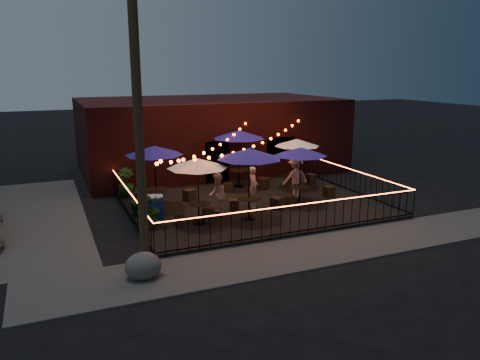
# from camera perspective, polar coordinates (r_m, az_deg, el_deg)

# --- Properties ---
(ground) EXTENTS (110.00, 110.00, 0.00)m
(ground) POSITION_cam_1_polar(r_m,az_deg,el_deg) (17.92, 3.97, -4.95)
(ground) COLOR black
(ground) RESTS_ON ground
(patio) EXTENTS (10.00, 8.00, 0.15)m
(patio) POSITION_cam_1_polar(r_m,az_deg,el_deg) (19.62, 1.33, -3.06)
(patio) COLOR black
(patio) RESTS_ON ground
(sidewalk) EXTENTS (18.00, 2.50, 0.05)m
(sidewalk) POSITION_cam_1_polar(r_m,az_deg,el_deg) (15.27, 9.57, -8.36)
(sidewalk) COLOR #3F3D3A
(sidewalk) RESTS_ON ground
(brick_building) EXTENTS (14.00, 8.00, 4.00)m
(brick_building) POSITION_cam_1_polar(r_m,az_deg,el_deg) (26.86, -3.77, 5.62)
(brick_building) COLOR #3C1110
(brick_building) RESTS_ON ground
(utility_pole) EXTENTS (0.26, 0.26, 8.00)m
(utility_pole) POSITION_cam_1_polar(r_m,az_deg,el_deg) (12.85, -12.24, 5.77)
(utility_pole) COLOR #3A2417
(utility_pole) RESTS_ON ground
(fence_front) EXTENTS (10.00, 0.04, 1.04)m
(fence_front) POSITION_cam_1_polar(r_m,az_deg,el_deg) (16.05, 7.26, -4.75)
(fence_front) COLOR black
(fence_front) RESTS_ON patio
(fence_left) EXTENTS (0.04, 8.00, 1.04)m
(fence_left) POSITION_cam_1_polar(r_m,az_deg,el_deg) (18.05, -13.30, -2.95)
(fence_left) COLOR black
(fence_left) RESTS_ON patio
(fence_right) EXTENTS (0.04, 8.00, 1.04)m
(fence_right) POSITION_cam_1_polar(r_m,az_deg,el_deg) (21.95, 13.31, -0.04)
(fence_right) COLOR black
(fence_right) RESTS_ON patio
(festoon_lights) EXTENTS (10.02, 8.72, 1.32)m
(festoon_lights) POSITION_cam_1_polar(r_m,az_deg,el_deg) (18.41, -1.11, 3.66)
(festoon_lights) COLOR #F82C00
(festoon_lights) RESTS_ON ground
(cafe_table_0) EXTENTS (2.71, 2.71, 2.41)m
(cafe_table_0) POSITION_cam_1_polar(r_m,az_deg,el_deg) (16.61, -5.18, 1.94)
(cafe_table_0) COLOR black
(cafe_table_0) RESTS_ON patio
(cafe_table_1) EXTENTS (3.06, 3.06, 2.54)m
(cafe_table_1) POSITION_cam_1_polar(r_m,az_deg,el_deg) (18.73, -10.41, 3.46)
(cafe_table_1) COLOR black
(cafe_table_1) RESTS_ON patio
(cafe_table_2) EXTENTS (2.66, 2.66, 2.68)m
(cafe_table_2) POSITION_cam_1_polar(r_m,az_deg,el_deg) (17.00, 1.13, 3.12)
(cafe_table_2) COLOR black
(cafe_table_2) RESTS_ON patio
(cafe_table_3) EXTENTS (2.62, 2.62, 2.71)m
(cafe_table_3) POSITION_cam_1_polar(r_m,az_deg,el_deg) (21.84, -0.14, 5.49)
(cafe_table_3) COLOR black
(cafe_table_3) RESTS_ON patio
(cafe_table_4) EXTENTS (2.62, 2.62, 2.39)m
(cafe_table_4) POSITION_cam_1_polar(r_m,az_deg,el_deg) (19.17, 7.41, 3.37)
(cafe_table_4) COLOR black
(cafe_table_4) RESTS_ON patio
(cafe_table_5) EXTENTS (2.64, 2.64, 2.31)m
(cafe_table_5) POSITION_cam_1_polar(r_m,az_deg,el_deg) (21.91, 6.95, 4.46)
(cafe_table_5) COLOR black
(cafe_table_5) RESTS_ON patio
(bistro_chair_0) EXTENTS (0.43, 0.43, 0.40)m
(bistro_chair_0) POSITION_cam_1_polar(r_m,az_deg,el_deg) (17.16, -7.41, -4.65)
(bistro_chair_0) COLOR black
(bistro_chair_0) RESTS_ON patio
(bistro_chair_1) EXTENTS (0.43, 0.43, 0.47)m
(bistro_chair_1) POSITION_cam_1_polar(r_m,az_deg,el_deg) (17.37, -3.85, -4.23)
(bistro_chair_1) COLOR black
(bistro_chair_1) RESTS_ON patio
(bistro_chair_2) EXTENTS (0.44, 0.44, 0.45)m
(bistro_chair_2) POSITION_cam_1_polar(r_m,az_deg,el_deg) (19.86, -11.28, -2.22)
(bistro_chair_2) COLOR black
(bistro_chair_2) RESTS_ON patio
(bistro_chair_3) EXTENTS (0.55, 0.55, 0.49)m
(bistro_chair_3) POSITION_cam_1_polar(r_m,az_deg,el_deg) (19.97, -6.21, -1.88)
(bistro_chair_3) COLOR black
(bistro_chair_3) RESTS_ON patio
(bistro_chair_4) EXTENTS (0.48, 0.48, 0.43)m
(bistro_chair_4) POSITION_cam_1_polar(r_m,az_deg,el_deg) (18.60, -0.70, -3.04)
(bistro_chair_4) COLOR black
(bistro_chair_4) RESTS_ON patio
(bistro_chair_5) EXTENTS (0.51, 0.51, 0.48)m
(bistro_chair_5) POSITION_cam_1_polar(r_m,az_deg,el_deg) (18.79, 4.53, -2.84)
(bistro_chair_5) COLOR black
(bistro_chair_5) RESTS_ON patio
(bistro_chair_6) EXTENTS (0.42, 0.42, 0.40)m
(bistro_chair_6) POSITION_cam_1_polar(r_m,az_deg,el_deg) (21.37, -1.44, -0.90)
(bistro_chair_6) COLOR black
(bistro_chair_6) RESTS_ON patio
(bistro_chair_7) EXTENTS (0.54, 0.54, 0.51)m
(bistro_chair_7) POSITION_cam_1_polar(r_m,az_deg,el_deg) (21.91, 2.83, -0.40)
(bistro_chair_7) COLOR black
(bistro_chair_7) RESTS_ON patio
(bistro_chair_8) EXTENTS (0.43, 0.43, 0.41)m
(bistro_chair_8) POSITION_cam_1_polar(r_m,az_deg,el_deg) (19.31, 6.17, -2.54)
(bistro_chair_8) COLOR black
(bistro_chair_8) RESTS_ON patio
(bistro_chair_9) EXTENTS (0.41, 0.41, 0.47)m
(bistro_chair_9) POSITION_cam_1_polar(r_m,az_deg,el_deg) (20.87, 10.79, -1.40)
(bistro_chair_9) COLOR black
(bistro_chair_9) RESTS_ON patio
(bistro_chair_10) EXTENTS (0.51, 0.51, 0.47)m
(bistro_chair_10) POSITION_cam_1_polar(r_m,az_deg,el_deg) (22.57, 5.94, -0.11)
(bistro_chair_10) COLOR black
(bistro_chair_10) RESTS_ON patio
(bistro_chair_11) EXTENTS (0.45, 0.45, 0.47)m
(bistro_chair_11) POSITION_cam_1_polar(r_m,az_deg,el_deg) (23.13, 8.61, 0.14)
(bistro_chair_11) COLOR black
(bistro_chair_11) RESTS_ON patio
(patron_a) EXTENTS (0.62, 0.72, 1.67)m
(patron_a) POSITION_cam_1_polar(r_m,az_deg,el_deg) (18.87, 1.62, -0.86)
(patron_a) COLOR tan
(patron_a) RESTS_ON patio
(patron_b) EXTENTS (0.84, 0.95, 1.63)m
(patron_b) POSITION_cam_1_polar(r_m,az_deg,el_deg) (17.85, -2.78, -1.78)
(patron_b) COLOR beige
(patron_b) RESTS_ON patio
(patron_c) EXTENTS (1.17, 0.68, 1.79)m
(patron_c) POSITION_cam_1_polar(r_m,az_deg,el_deg) (20.39, 6.77, 0.30)
(patron_c) COLOR tan
(patron_c) RESTS_ON patio
(potted_shrub_a) EXTENTS (1.30, 1.14, 1.39)m
(potted_shrub_a) POSITION_cam_1_polar(r_m,az_deg,el_deg) (16.90, -10.93, -3.32)
(potted_shrub_a) COLOR #0A350C
(potted_shrub_a) RESTS_ON patio
(potted_shrub_b) EXTENTS (0.83, 0.74, 1.25)m
(potted_shrub_b) POSITION_cam_1_polar(r_m,az_deg,el_deg) (18.26, -12.18, -2.34)
(potted_shrub_b) COLOR #144116
(potted_shrub_b) RESTS_ON patio
(potted_shrub_c) EXTENTS (0.85, 0.85, 1.27)m
(potted_shrub_c) POSITION_cam_1_polar(r_m,az_deg,el_deg) (21.06, -13.74, -0.29)
(potted_shrub_c) COLOR #0B380B
(potted_shrub_c) RESTS_ON patio
(cooler) EXTENTS (0.75, 0.56, 0.94)m
(cooler) POSITION_cam_1_polar(r_m,az_deg,el_deg) (17.59, -10.52, -3.37)
(cooler) COLOR #0B2A9E
(cooler) RESTS_ON patio
(boulder) EXTENTS (1.18, 1.10, 0.74)m
(boulder) POSITION_cam_1_polar(r_m,az_deg,el_deg) (13.30, -11.71, -10.24)
(boulder) COLOR #4E4E49
(boulder) RESTS_ON ground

